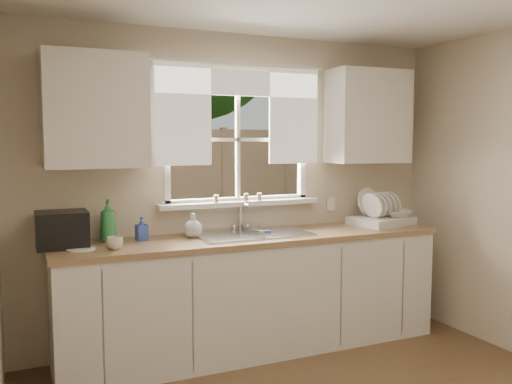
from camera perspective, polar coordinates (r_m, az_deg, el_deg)
name	(u,v)px	position (r m, az deg, el deg)	size (l,w,h in m)	color
room_walls	(403,226)	(2.68, 15.17, -3.42)	(3.62, 4.02, 2.50)	beige
window	(239,160)	(4.45, -1.85, 3.42)	(1.38, 0.16, 1.06)	white
curtains	(241,104)	(4.40, -1.61, 9.23)	(1.50, 0.03, 0.81)	white
base_cabinets	(254,295)	(4.32, -0.17, -10.80)	(3.00, 0.62, 0.87)	silver
countertop	(254,238)	(4.21, -0.17, -4.84)	(3.04, 0.65, 0.04)	#927049
upper_cabinet_left	(95,111)	(3.98, -16.55, 8.21)	(0.70, 0.33, 0.80)	silver
upper_cabinet_right	(368,117)	(4.85, 11.74, 7.77)	(0.70, 0.33, 0.80)	silver
wall_outlet	(331,204)	(4.86, 7.88, -1.26)	(0.08, 0.01, 0.12)	beige
sill_jars	(241,198)	(4.41, -1.62, -0.59)	(0.42, 0.04, 0.06)	brown
backyard	(139,45)	(10.92, -12.20, 14.87)	(20.00, 10.00, 6.13)	#335421
sink	(253,244)	(4.25, -0.34, -5.46)	(0.88, 0.52, 0.40)	#B7B7BC
dish_rack	(381,216)	(4.86, 12.98, -2.53)	(0.57, 0.48, 0.31)	silver
bowl	(398,213)	(4.90, 14.68, -2.19)	(0.24, 0.24, 0.06)	silver
soap_bottle_a	(108,221)	(4.07, -15.33, -2.92)	(0.12, 0.12, 0.31)	green
soap_bottle_b	(142,229)	(4.08, -11.96, -3.79)	(0.08, 0.08, 0.17)	blue
soap_bottle_c	(193,225)	(4.14, -6.65, -3.51)	(0.14, 0.14, 0.18)	beige
saucer	(81,249)	(3.85, -17.97, -5.70)	(0.19, 0.19, 0.01)	white
cup	(115,243)	(3.78, -14.65, -5.22)	(0.11, 0.11, 0.09)	beige
black_appliance	(62,229)	(3.95, -19.75, -3.72)	(0.34, 0.29, 0.25)	black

